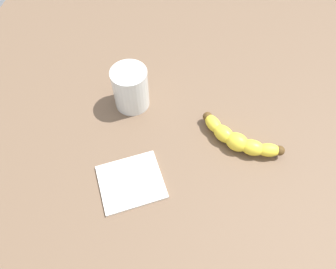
% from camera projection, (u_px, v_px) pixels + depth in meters
% --- Properties ---
extents(wooden_tabletop, '(1.20, 1.20, 0.03)m').
position_uv_depth(wooden_tabletop, '(179.00, 103.00, 0.77)').
color(wooden_tabletop, brown).
rests_on(wooden_tabletop, ground).
extents(banana, '(0.18, 0.10, 0.04)m').
position_uv_depth(banana, '(238.00, 139.00, 0.67)').
color(banana, yellow).
rests_on(banana, wooden_tabletop).
extents(smoothie_glass, '(0.08, 0.08, 0.10)m').
position_uv_depth(smoothie_glass, '(131.00, 89.00, 0.71)').
color(smoothie_glass, silver).
rests_on(smoothie_glass, wooden_tabletop).
extents(folded_napkin, '(0.16, 0.16, 0.01)m').
position_uv_depth(folded_napkin, '(131.00, 182.00, 0.63)').
color(folded_napkin, white).
rests_on(folded_napkin, wooden_tabletop).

